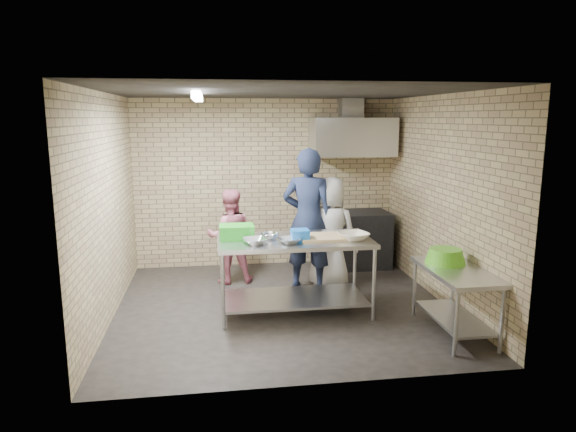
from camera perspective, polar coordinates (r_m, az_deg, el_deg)
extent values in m
plane|color=black|center=(6.72, -0.61, -10.02)|extent=(4.20, 4.20, 0.00)
plane|color=black|center=(6.28, -0.66, 13.64)|extent=(4.20, 4.20, 0.00)
cube|color=tan|center=(8.33, -2.48, 3.66)|extent=(4.20, 0.06, 2.70)
cube|color=tan|center=(4.43, 2.84, -2.84)|extent=(4.20, 0.06, 2.70)
cube|color=tan|center=(6.43, -19.51, 0.88)|extent=(0.06, 4.00, 2.70)
cube|color=tan|center=(6.96, 16.78, 1.76)|extent=(0.06, 4.00, 2.70)
cube|color=#B2B3B9|center=(6.40, 0.72, -6.65)|extent=(1.88, 0.94, 0.94)
cube|color=silver|center=(6.10, 18.07, -9.03)|extent=(0.60, 1.20, 0.75)
cube|color=black|center=(8.40, 7.04, -2.60)|extent=(1.20, 0.70, 0.90)
cube|color=silver|center=(8.22, 7.21, 8.74)|extent=(1.30, 0.60, 0.60)
cube|color=#A5A8AD|center=(8.36, 7.01, 11.86)|extent=(0.35, 0.30, 0.30)
cube|color=#3F2B19|center=(8.49, 8.81, 7.55)|extent=(0.80, 0.20, 0.04)
cube|color=white|center=(6.22, -10.06, 12.95)|extent=(0.10, 1.25, 0.08)
cube|color=#1C931B|center=(6.30, -5.74, -1.76)|extent=(0.42, 0.31, 0.17)
cube|color=blue|center=(6.17, 1.34, -2.14)|extent=(0.21, 0.21, 0.14)
cube|color=tan|center=(6.31, 3.90, -2.34)|extent=(0.57, 0.44, 0.03)
imported|color=silver|center=(6.01, -3.69, -2.81)|extent=(0.36, 0.36, 0.07)
imported|color=silver|center=(6.27, -2.05, -2.23)|extent=(0.27, 0.27, 0.07)
imported|color=silver|center=(6.04, 0.12, -2.76)|extent=(0.33, 0.33, 0.07)
imported|color=beige|center=(6.26, 7.29, -2.24)|extent=(0.44, 0.44, 0.09)
cylinder|color=#B22619|center=(8.42, 7.19, 8.31)|extent=(0.07, 0.07, 0.18)
cylinder|color=green|center=(8.53, 9.80, 8.17)|extent=(0.06, 0.06, 0.15)
imported|color=black|center=(7.13, 2.24, -0.42)|extent=(0.85, 0.71, 2.00)
imported|color=#C6687B|center=(7.53, -6.51, -2.26)|extent=(0.71, 0.57, 1.39)
imported|color=silver|center=(7.29, 4.72, -1.84)|extent=(0.93, 0.84, 1.59)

